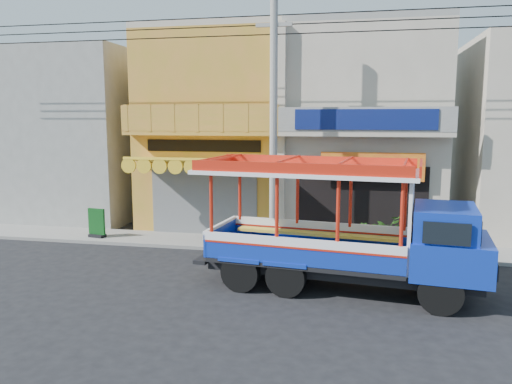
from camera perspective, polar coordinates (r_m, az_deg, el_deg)
ground at (r=14.19m, az=3.74°, el=-10.45°), size 90.00×90.00×0.00m
sidewalk at (r=17.98m, az=5.48°, el=-6.20°), size 30.00×2.00×0.12m
shophouse_left at (r=22.05m, az=-3.73°, el=7.15°), size 6.00×7.50×8.24m
shophouse_right at (r=21.29m, az=12.17°, el=6.93°), size 6.00×6.75×8.24m
party_pilaster at (r=18.39m, az=2.81°, el=6.58°), size 0.35×0.30×8.00m
filler_building_left at (r=24.86m, az=-19.56°, el=6.12°), size 6.00×6.00×7.60m
utility_pole at (r=16.83m, az=2.53°, el=9.93°), size 28.00×0.26×9.00m
songthaew_truck at (r=13.41m, az=11.92°, el=-4.23°), size 7.75×3.33×3.51m
green_sign at (r=19.86m, az=-17.74°, el=-3.63°), size 0.72×0.43×1.10m
potted_plant_a at (r=18.11m, az=14.61°, el=-4.31°), size 1.34×1.34×1.13m
potted_plant_b at (r=17.38m, az=12.29°, el=-5.08°), size 0.65×0.61×0.93m
potted_plant_c at (r=18.60m, az=21.01°, el=-4.59°), size 0.73×0.73×0.92m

